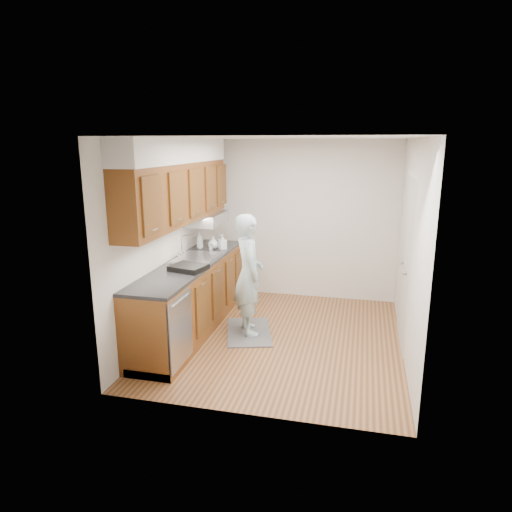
{
  "coord_description": "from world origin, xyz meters",
  "views": [
    {
      "loc": [
        0.95,
        -5.37,
        2.45
      ],
      "look_at": [
        -0.38,
        0.25,
        1.01
      ],
      "focal_mm": 32.0,
      "sensor_mm": 36.0,
      "label": 1
    }
  ],
  "objects_px": {
    "soap_bottle_b": "(223,242)",
    "soap_bottle_c": "(213,242)",
    "person": "(249,267)",
    "soap_bottle_a": "(200,240)",
    "dish_rack": "(188,268)",
    "steel_can": "(211,248)"
  },
  "relations": [
    {
      "from": "person",
      "to": "steel_can",
      "type": "xyz_separation_m",
      "value": [
        -0.68,
        0.53,
        0.09
      ]
    },
    {
      "from": "person",
      "to": "steel_can",
      "type": "relative_size",
      "value": 16.26
    },
    {
      "from": "soap_bottle_c",
      "to": "dish_rack",
      "type": "distance_m",
      "value": 1.17
    },
    {
      "from": "soap_bottle_b",
      "to": "soap_bottle_c",
      "type": "distance_m",
      "value": 0.14
    },
    {
      "from": "soap_bottle_b",
      "to": "soap_bottle_c",
      "type": "bearing_deg",
      "value": -177.1
    },
    {
      "from": "steel_can",
      "to": "dish_rack",
      "type": "xyz_separation_m",
      "value": [
        0.04,
        -0.97,
        -0.02
      ]
    },
    {
      "from": "dish_rack",
      "to": "steel_can",
      "type": "bearing_deg",
      "value": 106.5
    },
    {
      "from": "person",
      "to": "soap_bottle_a",
      "type": "bearing_deg",
      "value": 24.03
    },
    {
      "from": "soap_bottle_c",
      "to": "steel_can",
      "type": "xyz_separation_m",
      "value": [
        0.03,
        -0.2,
        -0.04
      ]
    },
    {
      "from": "person",
      "to": "soap_bottle_c",
      "type": "xyz_separation_m",
      "value": [
        -0.72,
        0.72,
        0.13
      ]
    },
    {
      "from": "steel_can",
      "to": "soap_bottle_c",
      "type": "bearing_deg",
      "value": 99.57
    },
    {
      "from": "soap_bottle_a",
      "to": "soap_bottle_b",
      "type": "height_order",
      "value": "soap_bottle_a"
    },
    {
      "from": "person",
      "to": "dish_rack",
      "type": "distance_m",
      "value": 0.78
    },
    {
      "from": "soap_bottle_a",
      "to": "soap_bottle_c",
      "type": "height_order",
      "value": "soap_bottle_a"
    },
    {
      "from": "person",
      "to": "soap_bottle_c",
      "type": "distance_m",
      "value": 1.03
    },
    {
      "from": "soap_bottle_a",
      "to": "soap_bottle_c",
      "type": "bearing_deg",
      "value": 3.05
    },
    {
      "from": "soap_bottle_a",
      "to": "dish_rack",
      "type": "bearing_deg",
      "value": -76.55
    },
    {
      "from": "soap_bottle_b",
      "to": "person",
      "type": "bearing_deg",
      "value": -51.78
    },
    {
      "from": "person",
      "to": "soap_bottle_a",
      "type": "relative_size",
      "value": 6.92
    },
    {
      "from": "soap_bottle_c",
      "to": "dish_rack",
      "type": "xyz_separation_m",
      "value": [
        0.08,
        -1.17,
        -0.06
      ]
    },
    {
      "from": "soap_bottle_a",
      "to": "soap_bottle_c",
      "type": "relative_size",
      "value": 1.34
    },
    {
      "from": "soap_bottle_c",
      "to": "soap_bottle_a",
      "type": "bearing_deg",
      "value": -176.95
    }
  ]
}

